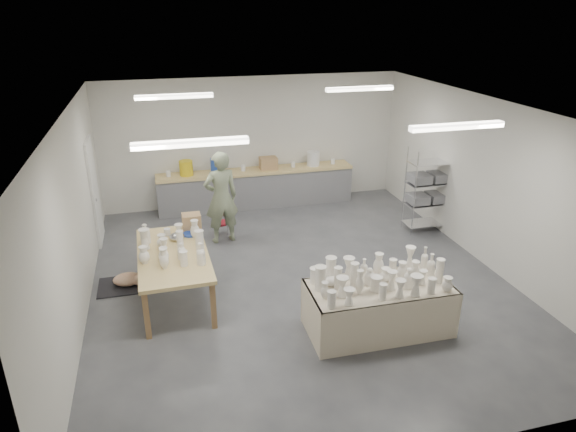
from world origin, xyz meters
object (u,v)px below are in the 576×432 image
object	(u,v)px
work_table	(174,249)
red_stool	(221,224)
drying_table	(378,304)
potter	(221,198)

from	to	relation	value
work_table	red_stool	size ratio (longest dim) A/B	6.21
red_stool	work_table	bearing A→B (deg)	-115.43
drying_table	work_table	bearing A→B (deg)	148.63
work_table	potter	bearing A→B (deg)	60.42
potter	red_stool	world-z (taller)	potter
work_table	potter	distance (m)	2.17
work_table	red_stool	distance (m)	2.48
work_table	drying_table	bearing A→B (deg)	-33.17
red_stool	potter	bearing A→B (deg)	-90.00
drying_table	work_table	size ratio (longest dim) A/B	0.95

